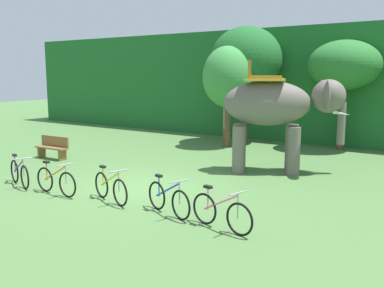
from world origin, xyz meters
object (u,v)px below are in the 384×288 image
object	(u,v)px
bike_blue	(168,199)
wooden_bench	(53,147)
elephant	(277,108)
bike_purple	(19,173)
tree_right	(246,60)
tree_center_left	(344,66)
tree_left	(227,78)
bike_pink	(221,212)
bike_orange	(56,181)
bike_yellow	(110,187)

from	to	relation	value
bike_blue	wooden_bench	world-z (taller)	bike_blue
elephant	bike_blue	world-z (taller)	elephant
bike_purple	tree_right	bearing A→B (deg)	81.11
elephant	bike_purple	size ratio (longest dim) A/B	2.52
tree_right	bike_blue	distance (m)	11.96
tree_center_left	wooden_bench	size ratio (longest dim) A/B	3.15
tree_left	wooden_bench	bearing A→B (deg)	-123.87
tree_center_left	tree_right	bearing A→B (deg)	-171.47
elephant	tree_center_left	bearing A→B (deg)	84.30
tree_left	bike_blue	size ratio (longest dim) A/B	2.78
tree_center_left	bike_blue	bearing A→B (deg)	-94.11
elephant	bike_pink	distance (m)	6.29
tree_center_left	bike_pink	world-z (taller)	tree_center_left
bike_purple	bike_orange	xyz separation A→B (m)	(1.69, -0.01, 0.00)
tree_left	bike_orange	size ratio (longest dim) A/B	2.67
bike_pink	bike_yellow	bearing A→B (deg)	177.55
bike_orange	bike_blue	distance (m)	3.66
elephant	bike_blue	size ratio (longest dim) A/B	2.52
tree_left	tree_center_left	xyz separation A→B (m)	(4.53, 2.23, 0.52)
elephant	bike_orange	xyz separation A→B (m)	(-3.89, -6.08, -1.82)
bike_purple	wooden_bench	xyz separation A→B (m)	(-2.63, 3.28, 0.09)
tree_left	tree_center_left	bearing A→B (deg)	26.26
tree_center_left	bike_pink	distance (m)	12.14
bike_pink	wooden_bench	bearing A→B (deg)	162.06
bike_blue	tree_right	bearing A→B (deg)	108.27
tree_left	bike_blue	bearing A→B (deg)	-68.19
elephant	bike_blue	distance (m)	5.99
tree_right	elephant	bearing A→B (deg)	-53.27
bike_blue	wooden_bench	xyz separation A→B (m)	(-7.96, 2.91, 0.09)
tree_left	tree_right	bearing A→B (deg)	85.34
tree_left	bike_yellow	distance (m)	9.85
elephant	bike_yellow	world-z (taller)	elephant
tree_center_left	bike_orange	xyz separation A→B (m)	(-4.46, -11.87, -3.29)
tree_left	bike_yellow	size ratio (longest dim) A/B	2.76
tree_center_left	bike_purple	world-z (taller)	tree_center_left
bike_orange	tree_left	bearing A→B (deg)	90.40
bike_pink	bike_blue	bearing A→B (deg)	173.83
bike_blue	bike_yellow	bearing A→B (deg)	-179.36
tree_right	bike_purple	size ratio (longest dim) A/B	3.38
bike_yellow	bike_pink	size ratio (longest dim) A/B	0.98
tree_left	bike_purple	world-z (taller)	tree_left
elephant	bike_blue	bearing A→B (deg)	-92.49
tree_left	bike_orange	bearing A→B (deg)	-89.60
tree_center_left	tree_left	bearing A→B (deg)	-153.74
tree_left	bike_purple	size ratio (longest dim) A/B	2.78
bike_pink	elephant	bearing A→B (deg)	102.57
tree_left	bike_pink	size ratio (longest dim) A/B	2.71
bike_purple	bike_orange	bearing A→B (deg)	-0.35
tree_right	elephant	xyz separation A→B (m)	(3.82, -5.13, -1.79)
bike_orange	wooden_bench	world-z (taller)	bike_orange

